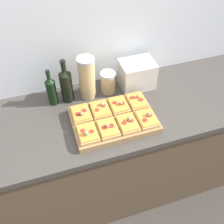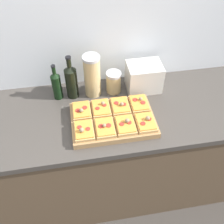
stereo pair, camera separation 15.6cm
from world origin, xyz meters
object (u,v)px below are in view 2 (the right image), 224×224
object	(u,v)px
wine_bottle	(71,81)
grain_jar_short	(114,82)
grain_jar_tall	(92,76)
olive_oil_bottle	(57,85)
cutting_board	(113,120)
toaster_oven	(144,77)

from	to	relation	value
wine_bottle	grain_jar_short	distance (m)	0.28
grain_jar_tall	olive_oil_bottle	bearing A→B (deg)	180.00
cutting_board	olive_oil_bottle	distance (m)	0.43
cutting_board	toaster_oven	xyz separation A→B (m)	(0.26, 0.28, 0.08)
olive_oil_bottle	toaster_oven	distance (m)	0.57
olive_oil_bottle	wine_bottle	xyz separation A→B (m)	(0.10, 0.00, 0.02)
cutting_board	grain_jar_tall	xyz separation A→B (m)	(-0.08, 0.28, 0.13)
olive_oil_bottle	grain_jar_short	size ratio (longest dim) A/B	1.68
grain_jar_short	toaster_oven	size ratio (longest dim) A/B	0.61
cutting_board	olive_oil_bottle	xyz separation A→B (m)	(-0.32, 0.28, 0.09)
wine_bottle	grain_jar_tall	xyz separation A→B (m)	(0.13, -0.00, 0.02)
cutting_board	toaster_oven	world-z (taller)	toaster_oven
grain_jar_tall	grain_jar_short	distance (m)	0.16
toaster_oven	cutting_board	bearing A→B (deg)	-132.58
wine_bottle	grain_jar_short	bearing A→B (deg)	0.00
wine_bottle	toaster_oven	size ratio (longest dim) A/B	1.23
cutting_board	grain_jar_short	bearing A→B (deg)	79.22
olive_oil_bottle	toaster_oven	xyz separation A→B (m)	(0.57, -0.00, -0.01)
wine_bottle	grain_jar_short	size ratio (longest dim) A/B	2.01
cutting_board	grain_jar_short	world-z (taller)	grain_jar_short
cutting_board	olive_oil_bottle	bearing A→B (deg)	138.21
cutting_board	grain_jar_tall	bearing A→B (deg)	106.73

